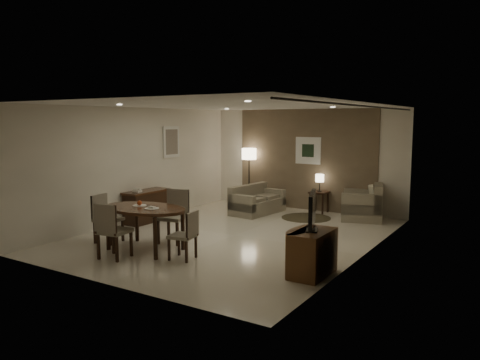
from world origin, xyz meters
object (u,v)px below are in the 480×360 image
Objects in this scene: floor_lamp at (249,177)px; tv_cabinet at (313,253)px; sofa at (258,199)px; console_desk at (147,206)px; dining_table at (145,229)px; chair_far at (173,217)px; chair_right at (182,235)px; chair_near at (115,230)px; chair_left at (108,219)px; armchair at (362,202)px; side_table at (319,202)px.

tv_cabinet is at bearing -49.78° from floor_lamp.
console_desk is at bearing 149.14° from sofa.
chair_far reaches higher than dining_table.
chair_right is 0.52× the size of floor_lamp.
chair_near is 1.16× the size of chair_right.
chair_near is at bearing -135.04° from chair_left.
chair_left is at bearing -160.76° from chair_far.
armchair is at bearing -44.68° from chair_left.
console_desk is 4.42m from side_table.
chair_left is 4.24m from sofa.
floor_lamp reaches higher than console_desk.
side_table is at bearing 62.11° from chair_far.
chair_left is at bearing -102.84° from chair_right.
dining_table is 2.02× the size of chair_right.
chair_near reaches higher than chair_right.
console_desk is 0.74× the size of floor_lamp.
chair_near is 5.90m from side_table.
chair_far is 4.56m from side_table.
chair_far is (0.10, 0.66, 0.12)m from dining_table.
console_desk reaches higher than sofa.
armchair reaches higher than chair_right.
floor_lamp reaches higher than sofa.
tv_cabinet is 2.29m from chair_right.
console_desk is 1.27× the size of chair_left.
dining_table is at bearing -174.89° from sofa.
floor_lamp is (-4.01, 4.75, 0.46)m from tv_cabinet.
sofa is at bearing -145.26° from side_table.
tv_cabinet is 4.22m from chair_left.
floor_lamp is at bearing 98.97° from dining_table.
chair_far reaches higher than sofa.
console_desk is 2.11m from chair_far.
console_desk is at bearing 12.85° from chair_left.
chair_left reaches higher than armchair.
tv_cabinet reaches higher than side_table.
chair_near is 0.64× the size of sofa.
chair_far is 0.64× the size of floor_lamp.
sofa is 1.32m from floor_lamp.
chair_left is (-0.91, 0.68, -0.02)m from chair_near.
floor_lamp reaches higher than chair_far.
chair_far is at bearing -173.37° from sofa.
floor_lamp is at bearing 89.57° from chair_far.
tv_cabinet is 0.58× the size of sofa.
chair_right is at bearing -35.93° from console_desk.
chair_left reaches higher than chair_right.
floor_lamp is (-3.37, 0.26, 0.37)m from armchair.
sofa is (-3.19, 3.81, 0.01)m from tv_cabinet.
sofa reaches higher than tv_cabinet.
chair_far is 1.05× the size of armchair.
tv_cabinet is at bearing -17.05° from console_desk.
armchair reaches higher than console_desk.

